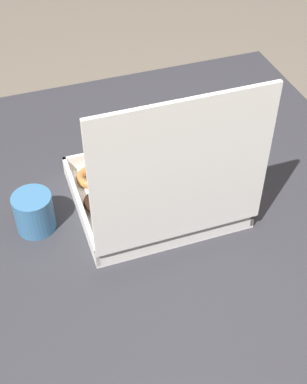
% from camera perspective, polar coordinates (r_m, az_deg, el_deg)
% --- Properties ---
extents(ground_plane, '(8.00, 8.00, 0.00)m').
position_cam_1_polar(ground_plane, '(1.69, 1.53, -18.15)').
color(ground_plane, '#6B6054').
extents(dining_table, '(0.91, 1.00, 0.71)m').
position_cam_1_polar(dining_table, '(1.19, 2.07, -4.01)').
color(dining_table, '#2D2D33').
rests_on(dining_table, ground_plane).
extents(donut_box, '(0.32, 0.29, 0.34)m').
position_cam_1_polar(donut_box, '(1.05, 0.33, 0.28)').
color(donut_box, white).
rests_on(donut_box, dining_table).
extents(coffee_mug, '(0.08, 0.08, 0.08)m').
position_cam_1_polar(coffee_mug, '(1.06, -12.64, -2.06)').
color(coffee_mug, teal).
rests_on(coffee_mug, dining_table).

